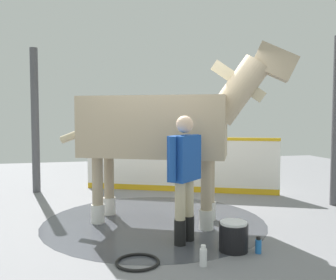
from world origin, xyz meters
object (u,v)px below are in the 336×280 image
object	(u,v)px
horse	(163,127)
bottle_spray	(258,246)
bottle_shampoo	(203,256)
hose_coil	(138,262)
wash_bucket	(234,236)
handler	(185,171)

from	to	relation	value
horse	bottle_spray	world-z (taller)	horse
bottle_shampoo	hose_coil	world-z (taller)	bottle_shampoo
wash_bucket	horse	bearing A→B (deg)	-68.22
handler	horse	bearing A→B (deg)	-39.63
bottle_shampoo	handler	bearing A→B (deg)	-90.56
handler	bottle_shampoo	distance (m)	1.11
horse	bottle_shampoo	bearing A→B (deg)	-63.59
handler	hose_coil	size ratio (longest dim) A/B	3.30
horse	wash_bucket	world-z (taller)	horse
handler	bottle_shampoo	bearing A→B (deg)	136.21
bottle_shampoo	horse	bearing A→B (deg)	-88.24
wash_bucket	handler	bearing A→B (deg)	-40.30
wash_bucket	bottle_spray	size ratio (longest dim) A/B	1.80
hose_coil	bottle_spray	bearing A→B (deg)	179.00
wash_bucket	bottle_shampoo	world-z (taller)	wash_bucket
handler	wash_bucket	size ratio (longest dim) A/B	4.55
bottle_spray	handler	bearing A→B (deg)	-36.79
horse	hose_coil	size ratio (longest dim) A/B	6.82
horse	wash_bucket	distance (m)	1.94
wash_bucket	bottle_spray	world-z (taller)	wash_bucket
bottle_shampoo	bottle_spray	world-z (taller)	bottle_shampoo
wash_bucket	hose_coil	world-z (taller)	wash_bucket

